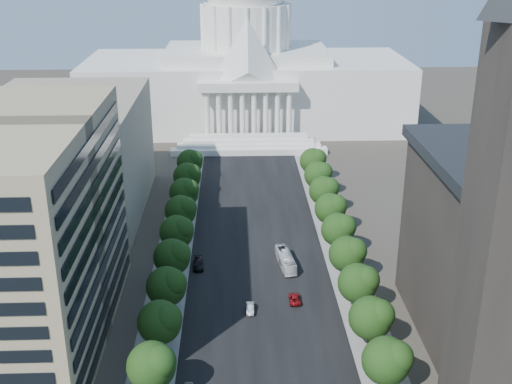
{
  "coord_description": "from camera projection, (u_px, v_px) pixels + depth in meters",
  "views": [
    {
      "loc": [
        -4.96,
        -57.48,
        66.41
      ],
      "look_at": [
        -0.29,
        73.63,
        14.84
      ],
      "focal_mm": 45.0,
      "sensor_mm": 36.0,
      "label": 1
    }
  ],
  "objects": [
    {
      "name": "streetlight_b",
      "position": [
        383.0,
        323.0,
        109.01
      ],
      "size": [
        2.61,
        0.44,
        9.0
      ],
      "color": "gray",
      "rests_on": "ground"
    },
    {
      "name": "tree_r_i",
      "position": [
        319.0,
        174.0,
        176.44
      ],
      "size": [
        7.79,
        7.6,
        9.97
      ],
      "color": "#33261C",
      "rests_on": "ground"
    },
    {
      "name": "city_bus",
      "position": [
        286.0,
        260.0,
        139.62
      ],
      "size": [
        4.04,
        11.39,
        3.11
      ],
      "primitive_type": "imported",
      "rotation": [
        0.0,
        0.0,
        0.13
      ],
      "color": "silver",
      "rests_on": "ground"
    },
    {
      "name": "tree_l_f",
      "position": [
        178.0,
        231.0,
        141.76
      ],
      "size": [
        7.79,
        7.6,
        9.97
      ],
      "color": "#33261C",
      "rests_on": "ground"
    },
    {
      "name": "tree_l_i",
      "position": [
        188.0,
        176.0,
        175.25
      ],
      "size": [
        7.79,
        7.6,
        9.97
      ],
      "color": "#33261C",
      "rests_on": "ground"
    },
    {
      "name": "streetlight_d",
      "position": [
        337.0,
        208.0,
        155.51
      ],
      "size": [
        2.61,
        0.44,
        9.0
      ],
      "color": "gray",
      "rests_on": "ground"
    },
    {
      "name": "tree_r_f",
      "position": [
        340.0,
        229.0,
        142.96
      ],
      "size": [
        7.79,
        7.6,
        9.97
      ],
      "color": "#33261C",
      "rests_on": "ground"
    },
    {
      "name": "streetlight_e",
      "position": [
        324.0,
        173.0,
        178.76
      ],
      "size": [
        2.61,
        0.44,
        9.0
      ],
      "color": "gray",
      "rests_on": "ground"
    },
    {
      "name": "capitol",
      "position": [
        246.0,
        72.0,
        242.57
      ],
      "size": [
        120.0,
        56.0,
        73.0
      ],
      "color": "white",
      "rests_on": "ground"
    },
    {
      "name": "office_block_left_far",
      "position": [
        66.0,
        156.0,
        163.85
      ],
      "size": [
        38.0,
        52.0,
        30.0
      ],
      "primitive_type": "cube",
      "color": "gray",
      "rests_on": "ground"
    },
    {
      "name": "tree_r_h",
      "position": [
        325.0,
        190.0,
        165.28
      ],
      "size": [
        7.79,
        7.6,
        9.97
      ],
      "color": "#33261C",
      "rests_on": "ground"
    },
    {
      "name": "car_dark_b",
      "position": [
        198.0,
        264.0,
        139.32
      ],
      "size": [
        2.58,
        5.62,
        1.59
      ],
      "primitive_type": "imported",
      "rotation": [
        0.0,
        0.0,
        0.06
      ],
      "color": "black",
      "rests_on": "ground"
    },
    {
      "name": "tree_l_d",
      "position": [
        168.0,
        286.0,
        119.44
      ],
      "size": [
        7.79,
        7.6,
        9.97
      ],
      "color": "#33261C",
      "rests_on": "ground"
    },
    {
      "name": "tree_l_h",
      "position": [
        185.0,
        192.0,
        164.08
      ],
      "size": [
        7.79,
        7.6,
        9.97
      ],
      "color": "#33261C",
      "rests_on": "ground"
    },
    {
      "name": "tree_r_g",
      "position": [
        332.0,
        208.0,
        154.12
      ],
      "size": [
        7.79,
        7.6,
        9.97
      ],
      "color": "#33261C",
      "rests_on": "ground"
    },
    {
      "name": "tree_l_j",
      "position": [
        191.0,
        162.0,
        186.41
      ],
      "size": [
        7.79,
        7.6,
        9.97
      ],
      "color": "#33261C",
      "rests_on": "ground"
    },
    {
      "name": "tree_l_b",
      "position": [
        153.0,
        365.0,
        97.12
      ],
      "size": [
        7.79,
        7.6,
        9.97
      ],
      "color": "#33261C",
      "rests_on": "ground"
    },
    {
      "name": "streetlight_f",
      "position": [
        313.0,
        147.0,
        202.02
      ],
      "size": [
        2.61,
        0.44,
        9.0
      ],
      "color": "gray",
      "rests_on": "ground"
    },
    {
      "name": "tree_r_d",
      "position": [
        360.0,
        282.0,
        120.63
      ],
      "size": [
        7.79,
        7.6,
        9.97
      ],
      "color": "#33261C",
      "rests_on": "ground"
    },
    {
      "name": "car_red",
      "position": [
        295.0,
        299.0,
        126.21
      ],
      "size": [
        2.25,
        4.8,
        1.33
      ],
      "primitive_type": "imported",
      "rotation": [
        0.0,
        0.0,
        3.13
      ],
      "color": "maroon",
      "rests_on": "ground"
    },
    {
      "name": "car_silver",
      "position": [
        250.0,
        309.0,
        122.78
      ],
      "size": [
        1.48,
        4.16,
        1.37
      ],
      "primitive_type": "imported",
      "rotation": [
        0.0,
        0.0,
        -0.01
      ],
      "color": "#A0A3A7",
      "rests_on": "ground"
    },
    {
      "name": "streetlight_c",
      "position": [
        356.0,
        255.0,
        132.26
      ],
      "size": [
        2.61,
        0.44,
        9.0
      ],
      "color": "gray",
      "rests_on": "ground"
    },
    {
      "name": "tree_l_g",
      "position": [
        182.0,
        210.0,
        152.92
      ],
      "size": [
        7.79,
        7.6,
        9.97
      ],
      "color": "#33261C",
      "rests_on": "ground"
    },
    {
      "name": "sidewalk_right",
      "position": [
        330.0,
        222.0,
        162.26
      ],
      "size": [
        8.0,
        260.0,
        0.02
      ],
      "primitive_type": "cube",
      "color": "gray",
      "rests_on": "ground"
    },
    {
      "name": "tree_r_b",
      "position": [
        389.0,
        360.0,
        98.31
      ],
      "size": [
        7.79,
        7.6,
        9.97
      ],
      "color": "#33261C",
      "rests_on": "ground"
    },
    {
      "name": "tree_l_c",
      "position": [
        161.0,
        321.0,
        108.28
      ],
      "size": [
        7.79,
        7.6,
        9.97
      ],
      "color": "#33261C",
      "rests_on": "ground"
    },
    {
      "name": "road_asphalt",
      "position": [
        255.0,
        223.0,
        161.63
      ],
      "size": [
        30.0,
        260.0,
        0.01
      ],
      "primitive_type": "cube",
      "color": "black",
      "rests_on": "ground"
    },
    {
      "name": "tree_r_e",
      "position": [
        349.0,
        253.0,
        131.8
      ],
      "size": [
        7.79,
        7.6,
        9.97
      ],
      "color": "#33261C",
      "rests_on": "ground"
    },
    {
      "name": "tree_l_e",
      "position": [
        173.0,
        256.0,
        130.6
      ],
      "size": [
        7.79,
        7.6,
        9.97
      ],
      "color": "#33261C",
      "rests_on": "ground"
    },
    {
      "name": "sidewalk_left",
      "position": [
        179.0,
        224.0,
        161.0
      ],
      "size": [
        8.0,
        260.0,
        0.02
      ],
      "primitive_type": "cube",
      "color": "gray",
      "rests_on": "ground"
    },
    {
      "name": "tree_r_c",
      "position": [
        373.0,
        317.0,
        109.47
      ],
      "size": [
        7.79,
        7.6,
        9.97
      ],
      "color": "#33261C",
      "rests_on": "ground"
    },
    {
      "name": "tree_r_j",
      "position": [
        314.0,
        160.0,
        187.6
      ],
      "size": [
        7.79,
        7.6,
        9.97
      ],
      "color": "#33261C",
      "rests_on": "ground"
    }
  ]
}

